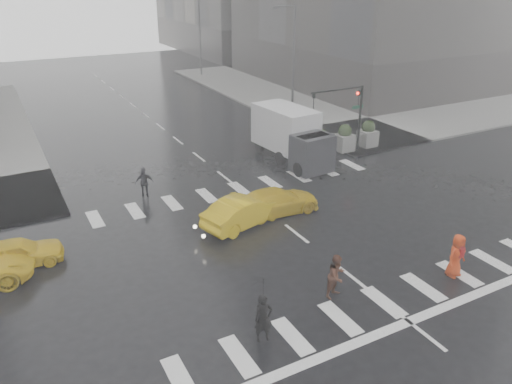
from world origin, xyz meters
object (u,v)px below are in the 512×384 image
traffic_signal_pole (349,106)px  pedestrian_brown (337,276)px  pedestrian_orange (456,255)px  taxi_mid (244,211)px  box_truck (292,135)px  taxi_front (16,253)px

traffic_signal_pole → pedestrian_brown: 16.64m
pedestrian_brown → pedestrian_orange: (5.01, -1.13, 0.05)m
taxi_mid → traffic_signal_pole: bearing=-77.0°
traffic_signal_pole → pedestrian_orange: size_ratio=2.46×
taxi_mid → box_truck: 9.37m
taxi_front → box_truck: size_ratio=0.58×
taxi_mid → box_truck: (6.72, 6.45, 1.06)m
pedestrian_orange → taxi_mid: (-5.40, 7.95, -0.20)m
pedestrian_brown → taxi_mid: (-0.39, 6.81, -0.15)m
pedestrian_brown → box_truck: 14.72m
traffic_signal_pole → taxi_mid: (-10.73, -6.01, -2.50)m
taxi_front → taxi_mid: size_ratio=0.84×
taxi_mid → pedestrian_orange: bearing=-162.0°
traffic_signal_pole → pedestrian_orange: 15.11m
pedestrian_orange → traffic_signal_pole: bearing=63.1°
taxi_front → box_truck: 17.58m
pedestrian_brown → pedestrian_orange: pedestrian_orange is taller
taxi_front → taxi_mid: (9.99, -1.10, 0.09)m
pedestrian_brown → pedestrian_orange: 5.14m
traffic_signal_pole → taxi_mid: 12.55m
taxi_mid → taxi_front: bearing=67.5°
pedestrian_brown → taxi_front: (-10.38, 7.91, -0.25)m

